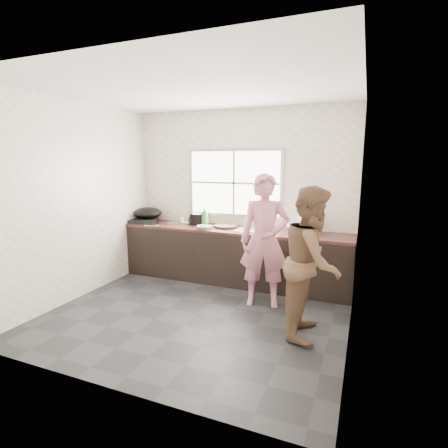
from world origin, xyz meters
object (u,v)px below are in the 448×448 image
at_px(woman, 264,245).
at_px(bowl_mince, 204,227).
at_px(bottle_green, 205,216).
at_px(bottle_brown_short, 192,219).
at_px(cutting_board, 226,226).
at_px(dish_rack, 303,223).
at_px(bowl_held, 269,233).
at_px(pot_lid_left, 151,224).
at_px(plate_food, 187,222).
at_px(pot_lid_right, 173,223).
at_px(glass_jar, 182,220).
at_px(black_pot, 197,219).
at_px(person_side, 312,262).
at_px(burner, 143,220).
at_px(bottle_brown_tall, 202,218).
at_px(wok, 148,213).
at_px(bowl_crabs, 264,230).

relative_size(woman, bowl_mince, 7.87).
bearing_deg(bottle_green, bottle_brown_short, 175.23).
xyz_separation_m(cutting_board, dish_rack, (1.20, 0.07, 0.13)).
bearing_deg(woman, bowl_held, 84.04).
distance_m(bottle_brown_short, pot_lid_left, 0.68).
distance_m(plate_food, pot_lid_right, 0.24).
height_order(woman, bottle_green, woman).
bearing_deg(cutting_board, woman, -41.11).
height_order(woman, glass_jar, woman).
bearing_deg(black_pot, person_side, -33.98).
height_order(person_side, bowl_held, person_side).
height_order(bowl_mince, bowl_held, bowl_held).
bearing_deg(bottle_brown_short, bowl_held, -13.67).
bearing_deg(black_pot, burner, -169.79).
height_order(bottle_brown_tall, dish_rack, dish_rack).
xyz_separation_m(bowl_mince, pot_lid_left, (-0.97, 0.00, -0.02)).
bearing_deg(cutting_board, dish_rack, 3.58).
bearing_deg(bowl_held, bowl_mince, 179.04).
height_order(bowl_held, bottle_brown_tall, bottle_brown_tall).
distance_m(woman, pot_lid_right, 1.95).
relative_size(cutting_board, bowl_mince, 1.79).
relative_size(bowl_held, black_pot, 0.69).
bearing_deg(plate_food, black_pot, -13.45).
bearing_deg(burner, wok, 67.49).
xyz_separation_m(bowl_crabs, pot_lid_right, (-1.63, 0.10, -0.02)).
xyz_separation_m(bowl_crabs, bottle_green, (-1.06, 0.16, 0.13)).
xyz_separation_m(bowl_held, burner, (-2.27, 0.18, 0.00)).
height_order(plate_food, burner, burner).
bearing_deg(glass_jar, bottle_green, -9.82).
height_order(bottle_green, pot_lid_right, bottle_green).
height_order(bowl_mince, dish_rack, dish_rack).
height_order(bowl_held, dish_rack, dish_rack).
height_order(plate_food, pot_lid_left, plate_food).
relative_size(bowl_crabs, pot_lid_left, 0.63).
distance_m(bowl_crabs, plate_food, 1.46).
relative_size(woman, bowl_crabs, 9.49).
distance_m(woman, bowl_held, 0.48).
height_order(bowl_crabs, bottle_brown_short, bottle_brown_short).
height_order(bottle_green, bottle_brown_tall, bottle_green).
height_order(bowl_mince, wok, wok).
xyz_separation_m(person_side, bowl_crabs, (-0.87, 1.21, 0.06)).
bearing_deg(bowl_crabs, woman, -74.27).
bearing_deg(plate_food, cutting_board, -10.21).
bearing_deg(bowl_crabs, bowl_mince, -171.17).
distance_m(bottle_green, glass_jar, 0.49).
xyz_separation_m(glass_jar, burner, (-0.63, -0.23, -0.01)).
distance_m(cutting_board, bowl_mince, 0.36).
height_order(bowl_crabs, burner, burner).
bearing_deg(bowl_mince, dish_rack, 12.50).
bearing_deg(bowl_mince, pot_lid_left, 179.84).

